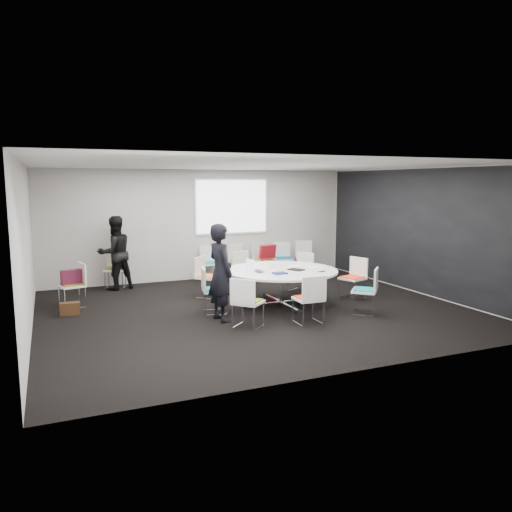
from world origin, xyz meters
name	(u,v)px	position (x,y,z in m)	size (l,w,h in m)	color
room_shell	(259,239)	(0.09, 0.00, 1.40)	(8.08, 7.08, 2.88)	black
conference_table	(281,279)	(0.65, 0.16, 0.55)	(2.28, 2.28, 0.73)	silver
projection_screen	(232,207)	(0.80, 3.46, 1.85)	(1.90, 0.03, 1.35)	white
chair_ring_a	(353,286)	(2.31, 0.06, 0.28)	(0.57, 0.58, 0.88)	silver
chair_ring_b	(301,279)	(1.62, 1.15, 0.28)	(0.61, 0.62, 0.88)	silver
chair_ring_c	(245,278)	(0.52, 1.83, 0.28)	(0.55, 0.54, 0.88)	silver
chair_ring_d	(208,285)	(-0.52, 1.40, 0.28)	(0.64, 0.64, 0.88)	silver
chair_ring_e	(214,299)	(-0.81, 0.06, 0.28)	(0.52, 0.53, 0.88)	silver
chair_ring_f	(248,312)	(-0.58, -1.08, 0.28)	(0.64, 0.64, 0.88)	silver
chair_ring_g	(309,308)	(0.51, -1.27, 0.28)	(0.47, 0.45, 0.88)	silver
chair_ring_h	(365,299)	(1.82, -1.08, 0.28)	(0.64, 0.64, 0.88)	silver
chair_back_a	(211,270)	(0.11, 3.15, 0.28)	(0.46, 0.45, 0.88)	silver
chair_back_b	(240,268)	(0.90, 3.17, 0.28)	(0.57, 0.56, 0.88)	silver
chair_back_c	(264,266)	(1.57, 3.12, 0.28)	(0.60, 0.59, 0.88)	silver
chair_back_d	(283,265)	(2.14, 3.13, 0.28)	(0.55, 0.54, 0.88)	silver
chair_back_e	(304,263)	(2.79, 3.16, 0.28)	(0.60, 0.59, 0.88)	silver
chair_spare_left	(73,294)	(-3.26, 1.58, 0.28)	(0.55, 0.55, 0.88)	silver
chair_person_back	(115,276)	(-2.25, 3.16, 0.28)	(0.58, 0.57, 0.88)	silver
person_main	(220,273)	(-0.85, -0.47, 0.88)	(0.64, 0.42, 1.76)	black
person_back	(115,253)	(-2.25, 3.00, 0.86)	(0.83, 0.65, 1.71)	black
laptop	(261,271)	(0.19, 0.12, 0.74)	(0.32, 0.21, 0.03)	#333338
laptop_lid	(251,265)	(0.01, 0.21, 0.86)	(0.30, 0.02, 0.22)	silver
notebook_black	(296,270)	(0.90, -0.01, 0.74)	(0.22, 0.30, 0.02)	black
tablet_folio	(280,273)	(0.43, -0.26, 0.74)	(0.26, 0.20, 0.03)	navy
papers_right	(294,266)	(1.11, 0.46, 0.73)	(0.30, 0.21, 0.00)	white
papers_front	(316,267)	(1.44, 0.14, 0.73)	(0.30, 0.21, 0.00)	white
cup	(274,266)	(0.60, 0.40, 0.78)	(0.08, 0.08, 0.09)	white
phone	(322,271)	(1.29, -0.37, 0.73)	(0.14, 0.07, 0.01)	black
maroon_bag	(72,277)	(-3.28, 1.58, 0.62)	(0.40, 0.14, 0.28)	#4F152D
brown_bag	(70,309)	(-3.36, 0.98, 0.12)	(0.36, 0.16, 0.24)	#3D2413
red_jacket	(268,251)	(1.58, 2.90, 0.70)	(0.44, 0.10, 0.35)	maroon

